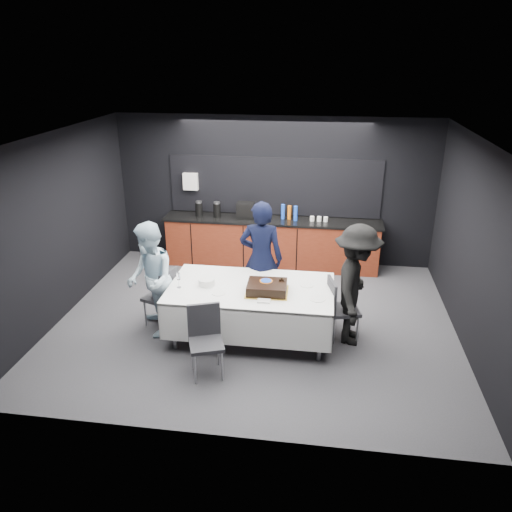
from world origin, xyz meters
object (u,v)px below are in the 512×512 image
(plate_stack, at_px, (207,282))
(chair_right, at_px, (338,305))
(party_table, at_px, (251,296))
(person_right, at_px, (356,285))
(champagne_flute, at_px, (178,277))
(person_left, at_px, (150,280))
(person_center, at_px, (261,259))
(chair_left, at_px, (164,293))
(chair_near, at_px, (205,335))
(cake_assembly, at_px, (267,288))

(plate_stack, distance_m, chair_right, 1.90)
(party_table, xyz_separation_m, person_right, (1.45, 0.07, 0.23))
(plate_stack, relative_size, champagne_flute, 1.05)
(plate_stack, relative_size, person_right, 0.14)
(plate_stack, distance_m, person_left, 0.81)
(party_table, height_order, person_center, person_center)
(champagne_flute, relative_size, person_center, 0.12)
(person_center, bearing_deg, party_table, 86.17)
(party_table, relative_size, person_left, 1.38)
(chair_left, relative_size, person_right, 0.53)
(plate_stack, distance_m, person_right, 2.09)
(party_table, bearing_deg, person_left, -176.24)
(chair_right, distance_m, chair_near, 1.98)
(plate_stack, relative_size, chair_near, 0.26)
(chair_right, relative_size, person_left, 0.55)
(plate_stack, xyz_separation_m, person_left, (-0.81, -0.07, 0.01))
(chair_left, relative_size, person_center, 0.50)
(chair_near, bearing_deg, person_right, 28.47)
(cake_assembly, distance_m, chair_near, 1.12)
(cake_assembly, relative_size, plate_stack, 2.53)
(cake_assembly, xyz_separation_m, chair_right, (0.99, 0.23, -0.32))
(chair_left, xyz_separation_m, person_right, (2.78, -0.03, 0.34))
(person_left, bearing_deg, party_table, 66.70)
(person_left, distance_m, person_right, 2.90)
(champagne_flute, height_order, person_center, person_center)
(chair_left, bearing_deg, person_right, -0.55)
(person_center, distance_m, person_left, 1.70)
(plate_stack, bearing_deg, chair_right, 3.63)
(person_center, bearing_deg, chair_left, 24.47)
(chair_left, bearing_deg, person_left, -121.52)
(person_center, height_order, person_left, person_center)
(plate_stack, height_order, champagne_flute, champagne_flute)
(plate_stack, xyz_separation_m, chair_right, (1.87, 0.12, -0.30))
(chair_right, bearing_deg, party_table, -175.61)
(champagne_flute, xyz_separation_m, chair_near, (0.56, -0.80, -0.40))
(chair_left, relative_size, chair_near, 1.00)
(person_left, xyz_separation_m, person_right, (2.90, 0.17, 0.03))
(chair_near, bearing_deg, cake_assembly, 50.34)
(party_table, height_order, plate_stack, plate_stack)
(chair_right, distance_m, person_left, 2.70)
(person_left, bearing_deg, person_right, 66.22)
(chair_left, xyz_separation_m, chair_near, (0.88, -1.05, 0.00))
(chair_right, height_order, person_left, person_left)
(champagne_flute, xyz_separation_m, person_left, (-0.44, 0.06, -0.10))
(chair_left, distance_m, chair_right, 2.56)
(chair_near, xyz_separation_m, person_right, (1.89, 1.03, 0.34))
(champagne_flute, bearing_deg, chair_right, 6.46)
(chair_right, bearing_deg, plate_stack, -176.37)
(party_table, xyz_separation_m, chair_left, (-1.32, 0.10, -0.11))
(cake_assembly, xyz_separation_m, champagne_flute, (-1.25, -0.03, 0.09))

